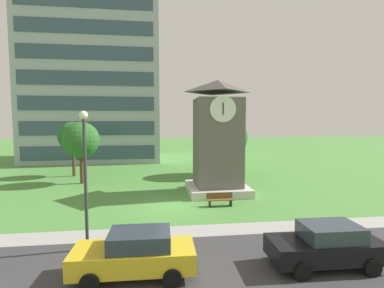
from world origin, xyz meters
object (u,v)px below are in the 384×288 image
Objects in this scene: clock_tower at (217,144)px; tree_streetside at (73,137)px; street_lamp at (85,165)px; tree_by_building at (225,137)px; parked_car_black at (326,245)px; tree_near_tower at (81,140)px; parked_car_yellow at (135,253)px; park_bench at (220,199)px.

clock_tower is 1.58× the size of tree_streetside.
street_lamp is 0.96× the size of tree_by_building.
clock_tower reaches higher than parked_car_black.
street_lamp is 14.51m from tree_near_tower.
parked_car_yellow is (-5.62, -11.72, -3.07)m from clock_tower.
parked_car_black is (1.74, -11.95, -3.07)m from clock_tower.
street_lamp is 19.16m from tree_by_building.
street_lamp is at bearing -130.38° from clock_tower.
street_lamp reaches higher than parked_car_black.
parked_car_black is at bearing -1.78° from parked_car_yellow.
parked_car_yellow is at bearing -69.04° from tree_streetside.
tree_by_building is at bearing 71.66° from clock_tower.
tree_by_building is 15.74m from tree_streetside.
parked_car_yellow is at bearing -121.87° from park_bench.
tree_by_building reaches higher than parked_car_yellow.
clock_tower is 1.99× the size of parked_car_yellow.
park_bench is at bearing 58.13° from parked_car_yellow.
park_bench is (-0.61, -3.66, -3.47)m from clock_tower.
clock_tower is 1.39× the size of tree_by_building.
street_lamp is at bearing -75.16° from tree_near_tower.
tree_near_tower is (-11.01, 8.39, 3.53)m from park_bench.
parked_car_black is (7.36, -0.23, -0.00)m from parked_car_yellow.
parked_car_black reaches higher than park_bench.
park_bench is at bearing -43.59° from tree_streetside.
park_bench is at bearing -99.40° from clock_tower.
tree_streetside reaches higher than parked_car_black.
clock_tower reaches higher than tree_streetside.
clock_tower is 2.04× the size of parked_car_black.
clock_tower is 5.08m from park_bench.
tree_streetside is at bearing 110.96° from parked_car_yellow.
tree_by_building reaches higher than street_lamp.
tree_by_building is (2.30, 6.94, 0.09)m from clock_tower.
park_bench is at bearing 37.67° from street_lamp.
park_bench is 0.40× the size of parked_car_yellow.
tree_by_building is at bearing 57.85° from street_lamp.
tree_near_tower is at bearing 157.81° from clock_tower.
clock_tower reaches higher than street_lamp.
street_lamp is (-7.90, -9.29, -0.15)m from clock_tower.
tree_near_tower reaches higher than park_bench.
tree_streetside is 21.88m from parked_car_yellow.
tree_streetside is (-13.36, 8.49, 0.18)m from clock_tower.
tree_streetside is (-1.75, 3.75, 0.12)m from tree_near_tower.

